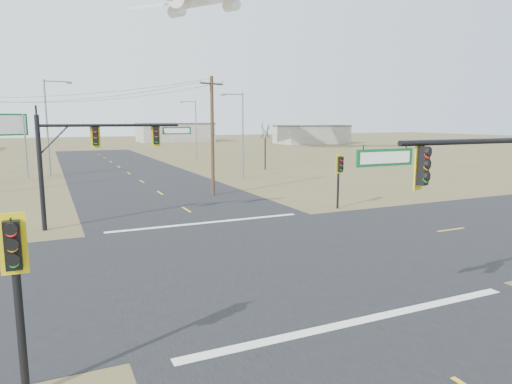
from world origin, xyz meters
The scene contains 16 objects.
ground centered at (0.00, 0.00, 0.00)m, with size 320.00×320.00×0.00m, color brown.
road_ew centered at (0.00, 0.00, 0.01)m, with size 160.00×14.00×0.02m, color black.
road_ns centered at (0.00, 0.00, 0.01)m, with size 14.00×160.00×0.02m, color black.
stop_bar_near centered at (0.00, -7.50, 0.03)m, with size 12.00×0.40×0.01m, color silver.
stop_bar_far centered at (0.00, 7.50, 0.03)m, with size 12.00×0.40×0.01m, color silver.
mast_arm_far centered at (-5.82, 9.64, 4.70)m, with size 8.83×0.43×6.48m.
pedestal_signal_ne centered at (9.88, 7.94, 2.86)m, with size 0.57×0.49×3.86m.
pedestal_signal_sw centered at (-9.36, -7.64, 3.15)m, with size 0.57×0.49×4.29m.
utility_pole_near centered at (3.75, 17.04, 5.00)m, with size 2.23×1.00×9.64m.
highway_sign centered at (-11.94, 36.06, 4.77)m, with size 3.42×1.42×6.83m.
streetlight_a centered at (10.10, 26.14, 5.05)m, with size 2.51×0.32×8.99m.
streetlight_b centered at (12.13, 49.10, 5.09)m, with size 2.53×0.30×9.07m.
streetlight_c centered at (-8.13, 36.58, 5.89)m, with size 2.94×0.41×10.49m.
bare_tree_c centered at (16.32, 33.16, 4.89)m, with size 3.45×3.45×6.23m.
warehouse_mid centered at (25.00, 110.00, 2.50)m, with size 20.00×12.00×5.00m, color #ACA598.
warehouse_right centered at (55.00, 85.00, 2.25)m, with size 18.00×10.00×4.50m, color #ACA598.
Camera 1 is at (-8.59, -18.28, 6.20)m, focal length 32.00 mm.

